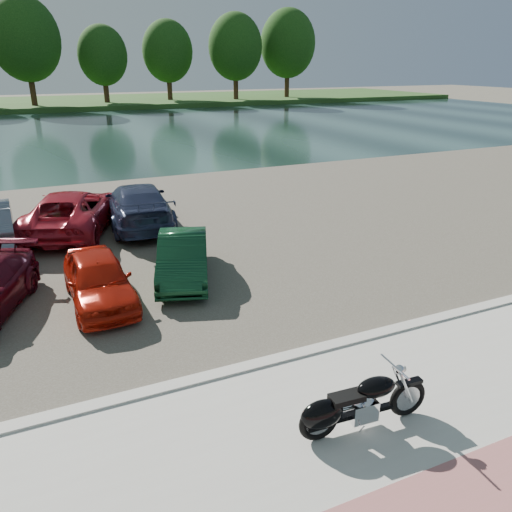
{
  "coord_description": "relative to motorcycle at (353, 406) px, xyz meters",
  "views": [
    {
      "loc": [
        -4.39,
        -5.62,
        5.66
      ],
      "look_at": [
        0.4,
        5.04,
        1.1
      ],
      "focal_mm": 35.0,
      "sensor_mm": 36.0,
      "label": 1
    }
  ],
  "objects": [
    {
      "name": "far_bank",
      "position": [
        0.31,
        72.32,
        -0.26
      ],
      "size": [
        120.0,
        24.0,
        0.6
      ],
      "primitive_type": "cube",
      "color": "#254B1A",
      "rests_on": "ground"
    },
    {
      "name": "car_4",
      "position": [
        -3.01,
        6.53,
        0.1
      ],
      "size": [
        1.56,
        3.68,
        1.24
      ],
      "primitive_type": "imported",
      "rotation": [
        0.0,
        0.0,
        0.02
      ],
      "color": "#B01A0B",
      "rests_on": "parking_lot"
    },
    {
      "name": "far_trees",
      "position": [
        4.67,
        66.11,
        6.93
      ],
      "size": [
        70.25,
        10.68,
        12.52
      ],
      "color": "#3C2315",
      "rests_on": "far_bank"
    },
    {
      "name": "parking_lot",
      "position": [
        0.31,
        11.32,
        -0.54
      ],
      "size": [
        60.0,
        18.0,
        0.04
      ],
      "primitive_type": "cube",
      "color": "#47433A",
      "rests_on": "ground"
    },
    {
      "name": "car_5",
      "position": [
        -0.68,
        7.14,
        0.1
      ],
      "size": [
        2.4,
        3.97,
        1.24
      ],
      "primitive_type": "imported",
      "rotation": [
        0.0,
        0.0,
        -0.31
      ],
      "color": "#0F391F",
      "rests_on": "parking_lot"
    },
    {
      "name": "river",
      "position": [
        0.31,
        40.32,
        -0.56
      ],
      "size": [
        120.0,
        40.0,
        0.0
      ],
      "primitive_type": "cube",
      "color": "#182C2A",
      "rests_on": "ground"
    },
    {
      "name": "kerb",
      "position": [
        0.31,
        2.32,
        -0.49
      ],
      "size": [
        60.0,
        0.3,
        0.14
      ],
      "primitive_type": "cube",
      "color": "#BBB9B0",
      "rests_on": "ground"
    },
    {
      "name": "ground",
      "position": [
        0.31,
        0.32,
        -0.56
      ],
      "size": [
        200.0,
        200.0,
        0.0
      ],
      "primitive_type": "plane",
      "color": "#595447",
      "rests_on": "ground"
    },
    {
      "name": "car_11",
      "position": [
        -0.8,
        12.47,
        0.25
      ],
      "size": [
        2.55,
        5.44,
        1.53
      ],
      "primitive_type": "imported",
      "rotation": [
        0.0,
        0.0,
        3.07
      ],
      "color": "#293151",
      "rests_on": "parking_lot"
    },
    {
      "name": "car_10",
      "position": [
        -3.09,
        12.62,
        0.22
      ],
      "size": [
        4.1,
        5.87,
        1.49
      ],
      "primitive_type": "imported",
      "rotation": [
        0.0,
        0.0,
        2.81
      ],
      "color": "#A71B2A",
      "rests_on": "parking_lot"
    },
    {
      "name": "promenade",
      "position": [
        0.31,
        -0.68,
        -0.51
      ],
      "size": [
        60.0,
        6.0,
        0.1
      ],
      "primitive_type": "cube",
      "color": "#BBB9B0",
      "rests_on": "ground"
    },
    {
      "name": "motorcycle",
      "position": [
        0.0,
        0.0,
        0.0
      ],
      "size": [
        2.33,
        0.75,
        1.05
      ],
      "rotation": [
        0.0,
        0.0,
        -0.06
      ],
      "color": "black",
      "rests_on": "promenade"
    }
  ]
}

